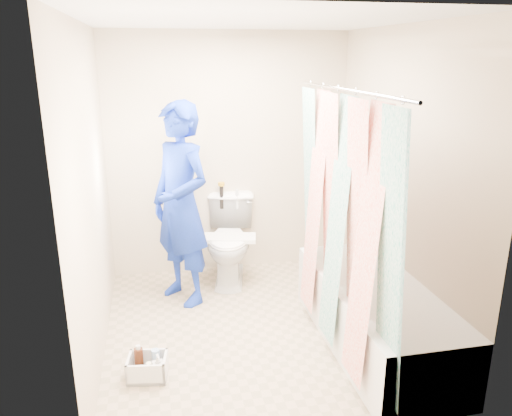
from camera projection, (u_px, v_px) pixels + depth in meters
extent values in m
plane|color=tan|center=(256.00, 328.00, 4.14)|extent=(2.60, 2.60, 0.00)
cube|color=silver|center=(255.00, 20.00, 3.43)|extent=(2.40, 2.60, 0.02)
cube|color=#C4B497|center=(229.00, 156.00, 5.00)|extent=(2.40, 0.02, 2.40)
cube|color=#C4B497|center=(307.00, 252.00, 2.57)|extent=(2.40, 0.02, 2.40)
cube|color=#C4B497|center=(91.00, 197.00, 3.55)|extent=(0.02, 2.60, 2.40)
cube|color=#C4B497|center=(401.00, 181.00, 4.02)|extent=(0.02, 2.60, 2.40)
cube|color=silver|center=(375.00, 316.00, 3.83)|extent=(0.70, 1.75, 0.50)
cube|color=white|center=(377.00, 291.00, 3.77)|extent=(0.58, 1.63, 0.06)
cylinder|color=silver|center=(346.00, 90.00, 3.27)|extent=(0.02, 1.90, 0.02)
cube|color=white|center=(339.00, 224.00, 3.54)|extent=(0.06, 1.75, 1.80)
imported|color=white|center=(230.00, 240.00, 4.93)|extent=(0.62, 0.89, 0.83)
cube|color=white|center=(229.00, 238.00, 4.78)|extent=(0.54, 0.32, 0.04)
cylinder|color=black|center=(222.00, 197.00, 5.03)|extent=(0.04, 0.04, 0.24)
cylinder|color=#C39117|center=(221.00, 184.00, 4.99)|extent=(0.07, 0.07, 0.03)
cylinder|color=silver|center=(237.00, 199.00, 5.04)|extent=(0.03, 0.03, 0.20)
imported|color=navy|center=(181.00, 205.00, 4.38)|extent=(0.73, 0.79, 1.81)
cube|color=silver|center=(148.00, 375.00, 3.50)|extent=(0.30, 0.25, 0.03)
cube|color=silver|center=(129.00, 368.00, 3.48)|extent=(0.05, 0.22, 0.16)
cube|color=silver|center=(166.00, 367.00, 3.49)|extent=(0.05, 0.22, 0.16)
cube|color=silver|center=(145.00, 376.00, 3.39)|extent=(0.27, 0.06, 0.16)
cube|color=silver|center=(150.00, 359.00, 3.58)|extent=(0.27, 0.06, 0.16)
cylinder|color=#3B1A0B|center=(139.00, 360.00, 3.50)|extent=(0.06, 0.06, 0.18)
cylinder|color=white|center=(156.00, 360.00, 3.52)|extent=(0.06, 0.06, 0.16)
cylinder|color=#F1E7BC|center=(149.00, 370.00, 3.44)|extent=(0.04, 0.04, 0.12)
cylinder|color=#3B1A0B|center=(137.00, 375.00, 3.44)|extent=(0.05, 0.05, 0.05)
cylinder|color=gold|center=(137.00, 371.00, 3.43)|extent=(0.06, 0.06, 0.01)
imported|color=silver|center=(158.00, 366.00, 3.45)|extent=(0.09, 0.09, 0.17)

